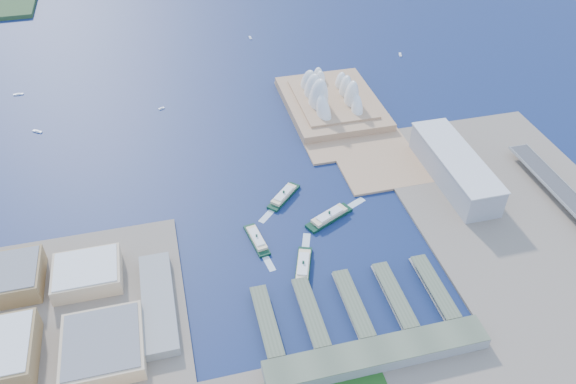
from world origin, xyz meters
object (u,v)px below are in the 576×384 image
object	(u,v)px
toaster_building	(454,168)
ferry_b	(284,194)
ferry_a	(257,238)
ferry_d	(329,215)
ferry_c	(303,265)
opera_house	(333,88)

from	to	relation	value
toaster_building	ferry_b	size ratio (longest dim) A/B	2.88
ferry_a	ferry_b	bearing A→B (deg)	45.29
ferry_d	ferry_c	bearing A→B (deg)	117.76
opera_house	ferry_b	bearing A→B (deg)	-122.70
toaster_building	opera_house	bearing A→B (deg)	114.23
ferry_b	ferry_d	size ratio (longest dim) A/B	0.90
ferry_c	ferry_d	xyz separation A→B (m)	(48.11, 65.50, 0.33)
ferry_b	ferry_c	size ratio (longest dim) A/B	0.96
ferry_b	ferry_d	distance (m)	63.35
ferry_c	opera_house	bearing A→B (deg)	-92.85
toaster_building	ferry_d	bearing A→B (deg)	-169.93
toaster_building	ferry_a	bearing A→B (deg)	-170.03
ferry_a	ferry_d	world-z (taller)	ferry_d
ferry_c	ferry_d	distance (m)	81.27
ferry_d	opera_house	bearing A→B (deg)	-44.15
toaster_building	ferry_a	distance (m)	255.91
ferry_a	ferry_b	xyz separation A→B (m)	(45.47, 63.38, 0.30)
ferry_b	ferry_d	xyz separation A→B (m)	(40.69, -48.55, 0.56)
opera_house	ferry_d	bearing A→B (deg)	-108.20
opera_house	ferry_c	xyz separation A→B (m)	(-123.53, -294.87, -26.68)
ferry_b	toaster_building	bearing A→B (deg)	39.57
toaster_building	ferry_c	bearing A→B (deg)	-156.04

